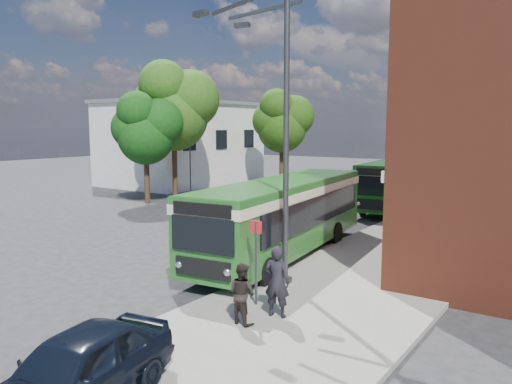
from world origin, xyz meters
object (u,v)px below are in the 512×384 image
Objects in this scene: bus_front at (284,211)px; bus_rear at (398,180)px; street_lamp at (276,136)px; parked_car at (76,371)px.

bus_front is 1.12× the size of bus_rear.
street_lamp is 0.87× the size of bus_rear.
parked_car is (1.15, -8.27, -3.94)m from street_lamp.
street_lamp is at bearing -62.44° from bus_front.
parked_car is (2.99, -25.16, -0.98)m from bus_rear.
parked_car is at bearing -76.27° from bus_front.
street_lamp is at bearing 88.06° from parked_car.
bus_rear is 2.50× the size of parked_car.
street_lamp is at bearing -83.79° from bus_rear.
street_lamp reaches higher than bus_front.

